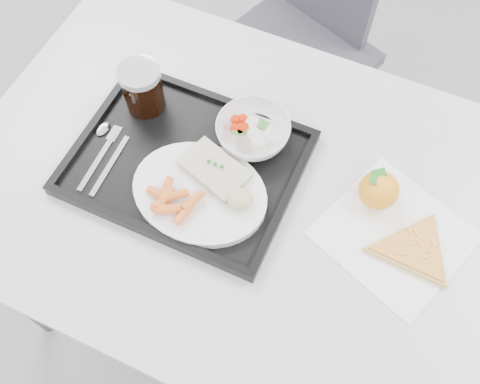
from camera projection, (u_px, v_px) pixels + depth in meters
room at (100, 91)px, 0.37m from camera, size 6.04×7.04×2.84m
table at (253, 204)px, 1.13m from camera, size 1.20×0.80×0.75m
chair at (300, 20)px, 1.58m from camera, size 0.54×0.55×0.93m
tray at (187, 163)px, 1.09m from camera, size 0.45×0.35×0.03m
dinner_plate at (200, 193)px, 1.04m from camera, size 0.27×0.27×0.02m
fish_fillet at (214, 169)px, 1.04m from camera, size 0.15×0.12×0.03m
bread_roll at (240, 199)px, 1.00m from camera, size 0.06×0.06×0.03m
salad_bowl at (253, 132)px, 1.09m from camera, size 0.15×0.15×0.05m
cola_glass at (142, 88)px, 1.10m from camera, size 0.09×0.09×0.11m
cutlery at (105, 149)px, 1.09m from camera, size 0.08×0.17×0.01m
napkin at (394, 235)px, 1.02m from camera, size 0.32×0.31×0.00m
tangerine at (379, 190)px, 1.03m from camera, size 0.09×0.09×0.08m
pizza_slice at (414, 250)px, 1.00m from camera, size 0.26×0.26×0.02m
carrot_pile at (172, 201)px, 1.00m from camera, size 0.11×0.08×0.03m
salad_contents at (249, 129)px, 1.08m from camera, size 0.09×0.07×0.03m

